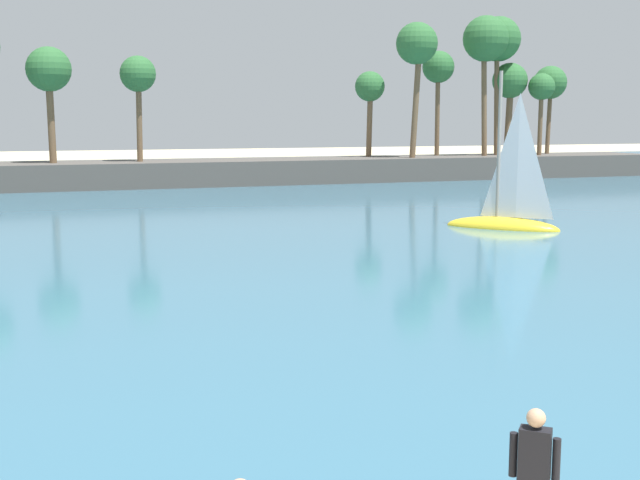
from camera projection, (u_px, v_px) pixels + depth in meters
The scene contains 4 objects.
sea at pixel (98, 195), 52.19m from camera, with size 220.00×90.98×0.06m, color #386B84.
palm_headland at pixel (109, 137), 57.24m from camera, with size 90.37×6.09×13.19m.
person_at_waterline at pixel (534, 476), 9.11m from camera, with size 0.44×0.39×1.67m.
sailboat_near_shore at pixel (505, 213), 35.92m from camera, with size 4.48×4.66×7.22m.
Camera 1 is at (-4.09, 0.26, 4.78)m, focal length 46.67 mm.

